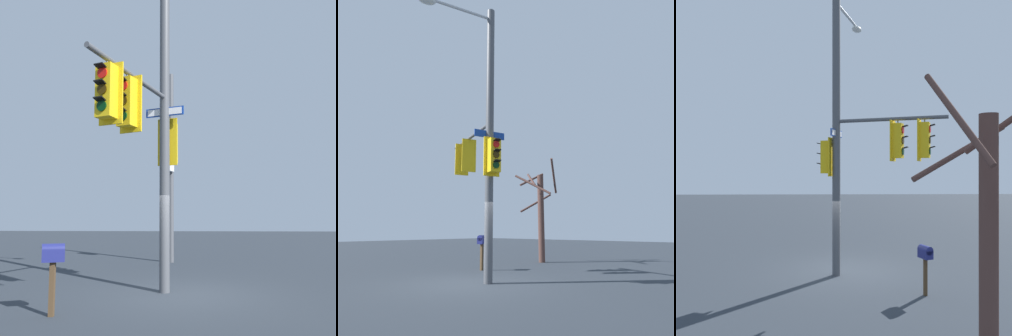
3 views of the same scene
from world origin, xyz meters
The scene contains 4 objects.
ground_plane centered at (0.00, 0.00, 0.00)m, with size 80.00×80.00×0.00m, color #2C323A.
main_signal_pole_assembly centered at (-0.56, -0.29, 4.83)m, with size 3.86×4.10×9.48m.
mailbox centered at (-2.52, -2.16, 1.11)m, with size 0.50×0.38×1.41m.
bare_tree_behind_pole centered at (-6.78, -2.22, 2.60)m, with size 2.46×2.45×5.26m.
Camera 2 is at (6.67, 7.50, 1.61)m, focal length 33.34 mm.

